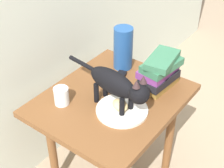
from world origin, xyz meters
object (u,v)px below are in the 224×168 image
side_table (112,111)px  book_stack (160,72)px  green_vase (123,48)px  candle_jar (62,97)px  cat (118,85)px  bread_roll (120,105)px  tv_remote (118,80)px  plate (122,110)px

side_table → book_stack: (0.21, -0.13, 0.18)m
green_vase → candle_jar: green_vase is taller
book_stack → green_vase: bearing=80.1°
side_table → cat: 0.23m
cat → book_stack: bearing=-14.7°
bread_roll → cat: 0.10m
tv_remote → plate: bearing=-156.6°
cat → tv_remote: size_ratio=3.18×
cat → tv_remote: bearing=34.5°
green_vase → bread_roll: bearing=-146.7°
plate → cat: 0.13m
candle_jar → bread_roll: bearing=-66.2°
side_table → book_stack: 0.31m
book_stack → side_table: bearing=147.5°
candle_jar → tv_remote: bearing=-19.7°
plate → book_stack: 0.28m
tv_remote → green_vase: bearing=9.5°
tv_remote → bread_roll: bearing=-158.8°
book_stack → green_vase: green_vase is taller
book_stack → tv_remote: bearing=113.7°
plate → cat: cat is taller
tv_remote → side_table: bearing=-173.3°
side_table → book_stack: bearing=-32.5°
book_stack → tv_remote: size_ratio=1.51×
candle_jar → side_table: bearing=-43.0°
cat → candle_jar: (-0.13, 0.23, -0.09)m
candle_jar → tv_remote: (0.30, -0.11, -0.03)m
bread_roll → candle_jar: 0.28m
cat → book_stack: 0.27m
plate → green_vase: bearing=34.6°
bread_roll → tv_remote: size_ratio=0.53×
book_stack → green_vase: (0.04, 0.25, 0.03)m
bread_roll → green_vase: 0.39m
plate → bread_roll: bearing=145.5°
plate → green_vase: size_ratio=1.03×
green_vase → tv_remote: green_vase is taller
cat → tv_remote: (0.18, 0.12, -0.12)m
plate → book_stack: (0.26, -0.04, 0.08)m
side_table → book_stack: size_ratio=3.12×
bread_roll → book_stack: size_ratio=0.35×
bread_roll → candle_jar: (-0.11, 0.25, -0.00)m
plate → candle_jar: bearing=114.8°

